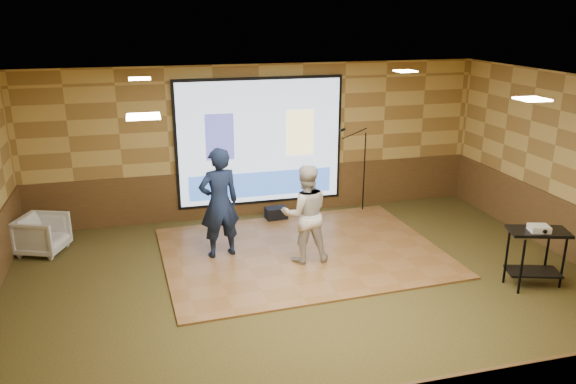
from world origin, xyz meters
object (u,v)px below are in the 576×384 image
object	(u,v)px
banquet_chair	(43,234)
player_left	(219,203)
dance_floor	(302,252)
projector	(539,228)
duffel_bag	(276,214)
projector_screen	(260,143)
av_table	(536,248)
player_right	(305,214)
mic_stand	(361,188)

from	to	relation	value
banquet_chair	player_left	bearing A→B (deg)	-86.75
dance_floor	projector	world-z (taller)	projector
projector	banquet_chair	size ratio (longest dim) A/B	0.38
duffel_bag	dance_floor	bearing A→B (deg)	-88.18
projector_screen	banquet_chair	xyz separation A→B (m)	(-4.00, -0.92, -1.15)
duffel_bag	av_table	bearing A→B (deg)	-50.16
banquet_chair	player_right	bearing A→B (deg)	-88.28
dance_floor	duffel_bag	distance (m)	1.67
dance_floor	player_left	world-z (taller)	player_left
player_right	av_table	xyz separation A→B (m)	(3.08, -1.67, -0.23)
player_left	projector	world-z (taller)	player_left
dance_floor	banquet_chair	world-z (taller)	banquet_chair
projector	mic_stand	bearing A→B (deg)	124.47
dance_floor	projector	xyz separation A→B (m)	(2.98, -2.06, 0.92)
player_right	av_table	world-z (taller)	player_right
projector	player_left	bearing A→B (deg)	168.78
av_table	duffel_bag	distance (m)	4.82
mic_stand	av_table	bearing A→B (deg)	-69.57
projector	projector_screen	bearing A→B (deg)	144.48
dance_floor	projector	bearing A→B (deg)	-34.60
player_left	player_right	size ratio (longest dim) A/B	1.14
mic_stand	banquet_chair	distance (m)	6.04
projector	banquet_chair	bearing A→B (deg)	172.42
duffel_bag	projector	bearing A→B (deg)	-50.80
mic_stand	projector	bearing A→B (deg)	-70.25
projector_screen	av_table	world-z (taller)	projector_screen
projector_screen	projector	bearing A→B (deg)	-51.81
player_left	av_table	size ratio (longest dim) A/B	2.08
av_table	duffel_bag	world-z (taller)	av_table
projector	mic_stand	distance (m)	4.00
mic_stand	banquet_chair	xyz separation A→B (m)	(-6.01, -0.57, -0.16)
player_left	mic_stand	world-z (taller)	player_left
projector_screen	mic_stand	world-z (taller)	projector_screen
dance_floor	player_right	world-z (taller)	player_right
av_table	duffel_bag	bearing A→B (deg)	129.84
mic_stand	duffel_bag	xyz separation A→B (m)	(-1.80, -0.05, -0.36)
projector_screen	banquet_chair	size ratio (longest dim) A/B	4.58
dance_floor	player_left	distance (m)	1.67
dance_floor	mic_stand	xyz separation A→B (m)	(1.74, 1.72, 0.48)
projector	banquet_chair	world-z (taller)	projector
projector_screen	projector	xyz separation A→B (m)	(3.25, -4.13, -0.54)
player_right	projector	size ratio (longest dim) A/B	5.85
player_right	projector_screen	bearing A→B (deg)	-80.81
av_table	projector	world-z (taller)	projector
player_left	duffel_bag	size ratio (longest dim) A/B	4.49
projector_screen	dance_floor	distance (m)	2.55
player_left	mic_stand	bearing A→B (deg)	-165.15
av_table	banquet_chair	world-z (taller)	av_table
player_left	duffel_bag	xyz separation A→B (m)	(1.31, 1.46, -0.83)
projector_screen	mic_stand	xyz separation A→B (m)	(2.01, -0.35, -0.98)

